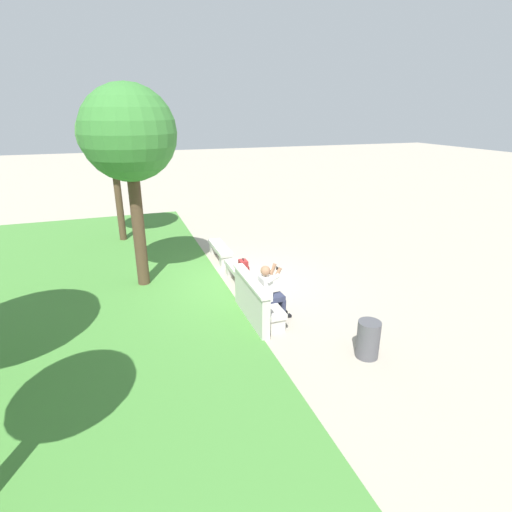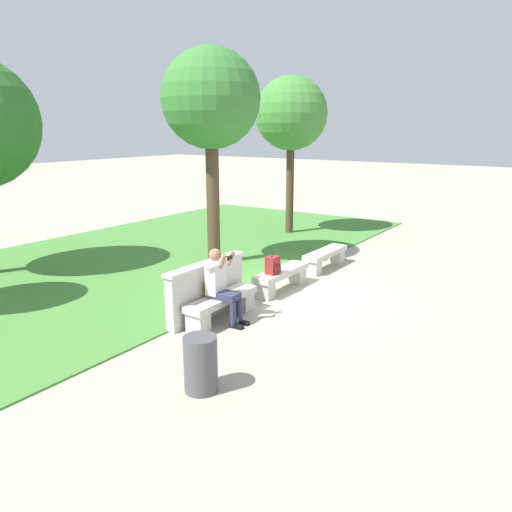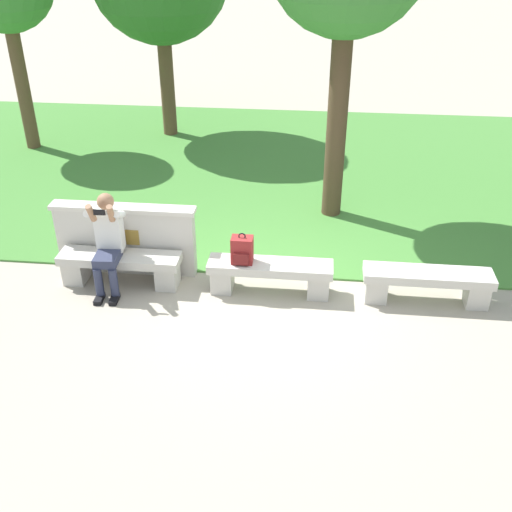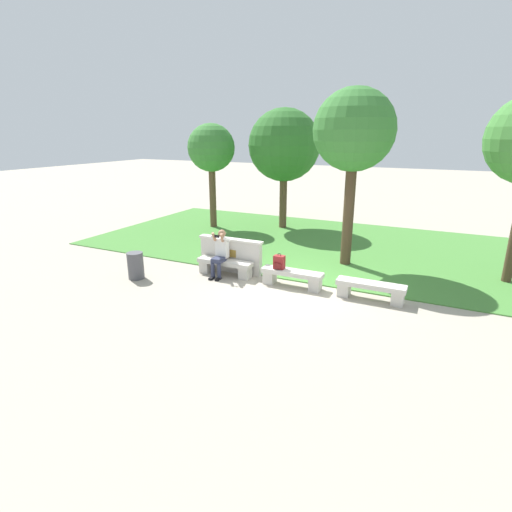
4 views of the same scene
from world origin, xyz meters
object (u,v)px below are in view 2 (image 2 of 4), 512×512
Objects in this scene: bench_near at (282,277)px; backpack at (273,265)px; tree_right_background at (211,101)px; bench_mid at (325,257)px; person_photographer at (221,282)px; trash_bin at (201,364)px; bench_main at (222,304)px; tree_far_back at (291,114)px.

bench_near is 3.85× the size of backpack.
tree_right_background is (1.19, 2.50, 3.31)m from backpack.
bench_near is 2.04m from bench_mid.
trash_bin is at bearing -148.40° from person_photographer.
backpack is (1.77, 0.06, -0.11)m from person_photographer.
bench_mid is 6.32m from trash_bin.
bench_main is 0.32× the size of tree_right_background.
bench_main is at bearing 38.90° from person_photographer.
bench_main is 3.85× the size of backpack.
tree_far_back reaches higher than bench_main.
bench_main is at bearing 180.00° from bench_mid.
trash_bin is (-9.31, -4.19, -3.35)m from tree_far_back.
tree_right_background reaches higher than bench_main.
bench_mid is 3.85× the size of backpack.
bench_main is 5.25m from tree_right_background.
tree_far_back is at bearing 21.72° from bench_main.
trash_bin reaches higher than bench_near.
bench_mid is 0.34× the size of tree_far_back.
bench_mid is 2.43m from backpack.
tree_far_back is at bearing 24.20° from trash_bin.
trash_bin is at bearing -161.05° from backpack.
bench_mid is at bearing 12.02° from trash_bin.
person_photographer reaches higher than bench_main.
person_photographer is 1.77m from backpack.
bench_main is at bearing -158.28° from tree_far_back.
tree_far_back is 10.75m from trash_bin.
tree_right_background reaches higher than backpack.
backpack is 0.09× the size of tree_far_back.
person_photographer is at bearing -178.93° from bench_mid.
bench_mid is at bearing -137.47° from tree_far_back.
bench_mid is at bearing 0.44° from backpack.
person_photographer is 0.26× the size of tree_right_background.
tree_far_back is at bearing 27.56° from backpack.
bench_main is 8.48m from tree_far_back.
person_photographer is 1.76× the size of trash_bin.
person_photographer is (-2.13, -0.08, 0.45)m from bench_near.
trash_bin is at bearing -167.98° from bench_mid.
tree_far_back reaches higher than person_photographer.
person_photographer is at bearing -178.08° from backpack.
trash_bin is at bearing -148.04° from bench_main.
tree_far_back is (4.35, 0.39, -0.21)m from tree_right_background.
bench_mid is (2.04, 0.00, 0.00)m from bench_near.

